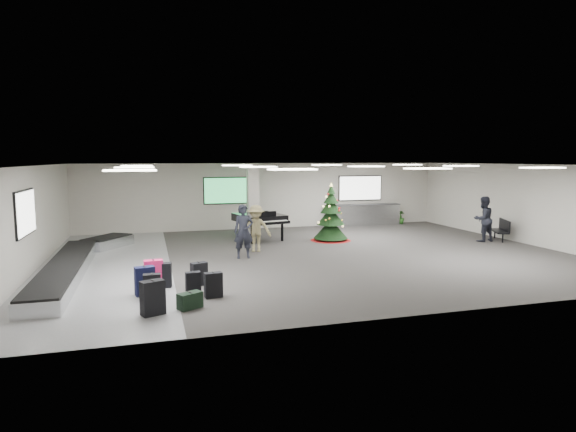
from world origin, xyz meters
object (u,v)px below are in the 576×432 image
object	(u,v)px
pink_suitcase	(154,274)
traveler_bench	(483,219)
baggage_carousel	(76,262)
service_counter	(362,215)
traveler_a	(244,231)
bench	(501,228)
potted_plant_left	(328,222)
potted_plant_right	(401,217)
christmas_tree	(331,221)
grand_piano	(260,218)
traveler_b	(256,228)

from	to	relation	value
pink_suitcase	traveler_bench	distance (m)	13.73
baggage_carousel	service_counter	bearing A→B (deg)	27.67
baggage_carousel	service_counter	distance (m)	14.50
service_counter	traveler_a	world-z (taller)	traveler_a
bench	traveler_a	bearing A→B (deg)	-152.98
service_counter	potted_plant_left	bearing A→B (deg)	-159.17
service_counter	potted_plant_right	distance (m)	2.16
bench	traveler_a	world-z (taller)	traveler_a
service_counter	christmas_tree	size ratio (longest dim) A/B	1.66
grand_piano	traveler_b	xyz separation A→B (m)	(-0.72, -2.48, -0.05)
service_counter	christmas_tree	bearing A→B (deg)	-129.69
service_counter	potted_plant_left	xyz separation A→B (m)	(-2.20, -0.84, -0.18)
service_counter	traveler_bench	distance (m)	6.56
bench	potted_plant_left	bearing A→B (deg)	162.61
traveler_a	traveler_b	size ratio (longest dim) A/B	1.08
service_counter	traveler_bench	world-z (taller)	traveler_bench
service_counter	christmas_tree	distance (m)	5.16
grand_piano	traveler_b	bearing A→B (deg)	-118.43
grand_piano	service_counter	bearing A→B (deg)	13.76
service_counter	pink_suitcase	xyz separation A→B (m)	(-10.55, -9.69, -0.17)
service_counter	pink_suitcase	distance (m)	14.33
bench	traveler_bench	world-z (taller)	traveler_bench
traveler_a	traveler_b	distance (m)	1.26
baggage_carousel	pink_suitcase	xyz separation A→B (m)	(2.29, -2.96, 0.17)
pink_suitcase	potted_plant_right	bearing A→B (deg)	33.65
baggage_carousel	christmas_tree	distance (m)	9.96
traveler_b	potted_plant_left	size ratio (longest dim) A/B	2.38
service_counter	bench	distance (m)	6.95
traveler_b	potted_plant_right	bearing A→B (deg)	48.21
grand_piano	bench	xyz separation A→B (m)	(9.70, -2.97, -0.41)
potted_plant_right	traveler_bench	bearing A→B (deg)	-84.96
baggage_carousel	traveler_b	xyz separation A→B (m)	(6.01, 1.27, 0.65)
pink_suitcase	bench	bearing A→B (deg)	11.55
bench	potted_plant_right	world-z (taller)	bench
pink_suitcase	grand_piano	distance (m)	8.07
bench	grand_piano	bearing A→B (deg)	-172.98
baggage_carousel	potted_plant_right	world-z (taller)	potted_plant_right
traveler_a	potted_plant_right	bearing A→B (deg)	37.08
pink_suitcase	bench	xyz separation A→B (m)	(14.14, 3.75, 0.12)
service_counter	baggage_carousel	bearing A→B (deg)	-152.33
potted_plant_left	traveler_b	bearing A→B (deg)	-135.03
pink_suitcase	bench	distance (m)	14.63
baggage_carousel	pink_suitcase	bearing A→B (deg)	-52.24
pink_suitcase	christmas_tree	bearing A→B (deg)	35.00
baggage_carousel	grand_piano	world-z (taller)	grand_piano
baggage_carousel	bench	size ratio (longest dim) A/B	6.59
baggage_carousel	traveler_a	size ratio (longest dim) A/B	5.22
traveler_a	traveler_bench	world-z (taller)	traveler_bench
bench	potted_plant_left	size ratio (longest dim) A/B	2.03
traveler_b	potted_plant_left	distance (m)	6.57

